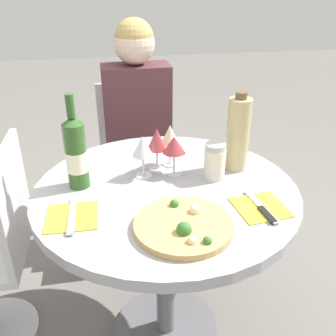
{
  "coord_description": "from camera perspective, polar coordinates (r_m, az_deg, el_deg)",
  "views": [
    {
      "loc": [
        -0.19,
        -1.08,
        1.34
      ],
      "look_at": [
        -0.0,
        -0.06,
        0.8
      ],
      "focal_mm": 40.0,
      "sensor_mm": 36.0,
      "label": 1
    }
  ],
  "objects": [
    {
      "name": "ground_plane",
      "position": [
        1.73,
        -0.28,
        -23.4
      ],
      "size": [
        12.0,
        12.0,
        0.0
      ],
      "primitive_type": "plane",
      "color": "slate",
      "rests_on": "ground"
    },
    {
      "name": "seated_diner",
      "position": [
        1.92,
        -4.31,
        2.68
      ],
      "size": [
        0.33,
        0.4,
        1.17
      ],
      "rotation": [
        0.0,
        0.0,
        3.14
      ],
      "color": "#512D33",
      "rests_on": "ground_plane"
    },
    {
      "name": "wine_bottle",
      "position": [
        1.25,
        -13.84,
        2.22
      ],
      "size": [
        0.07,
        0.07,
        0.32
      ],
      "color": "#2D5623",
      "rests_on": "dining_table"
    },
    {
      "name": "wine_glass_back_right",
      "position": [
        1.37,
        0.31,
        4.97
      ],
      "size": [
        0.07,
        0.07,
        0.16
      ],
      "color": "silver",
      "rests_on": "dining_table"
    },
    {
      "name": "sugar_shaker",
      "position": [
        1.3,
        7.13,
        1.01
      ],
      "size": [
        0.07,
        0.07,
        0.13
      ],
      "color": "silver",
      "rests_on": "dining_table"
    },
    {
      "name": "place_setting_left",
      "position": [
        1.15,
        -14.42,
        -7.25
      ],
      "size": [
        0.15,
        0.19,
        0.01
      ],
      "color": "yellow",
      "rests_on": "dining_table"
    },
    {
      "name": "tall_carafe",
      "position": [
        1.36,
        10.61,
        5.12
      ],
      "size": [
        0.08,
        0.08,
        0.29
      ],
      "color": "tan",
      "rests_on": "dining_table"
    },
    {
      "name": "chair_behind_diner",
      "position": [
        2.09,
        -4.59,
        0.81
      ],
      "size": [
        0.4,
        0.4,
        0.83
      ],
      "rotation": [
        0.0,
        0.0,
        3.14
      ],
      "color": "silver",
      "rests_on": "ground_plane"
    },
    {
      "name": "dining_table",
      "position": [
        1.34,
        -0.33,
        -7.83
      ],
      "size": [
        0.89,
        0.89,
        0.7
      ],
      "color": "slate",
      "rests_on": "ground_plane"
    },
    {
      "name": "pizza_large",
      "position": [
        1.06,
        2.42,
        -8.72
      ],
      "size": [
        0.28,
        0.28,
        0.05
      ],
      "color": "tan",
      "rests_on": "dining_table"
    },
    {
      "name": "place_setting_right",
      "position": [
        1.19,
        13.95,
        -5.87
      ],
      "size": [
        0.17,
        0.19,
        0.01
      ],
      "color": "yellow",
      "rests_on": "dining_table"
    },
    {
      "name": "wine_glass_center",
      "position": [
        1.33,
        -1.72,
        4.27
      ],
      "size": [
        0.07,
        0.07,
        0.16
      ],
      "color": "silver",
      "rests_on": "dining_table"
    },
    {
      "name": "wine_glass_front_right",
      "position": [
        1.3,
        0.93,
        3.43
      ],
      "size": [
        0.08,
        0.08,
        0.14
      ],
      "color": "silver",
      "rests_on": "dining_table"
    },
    {
      "name": "wine_glass_front_left",
      "position": [
        1.29,
        -3.88,
        3.2
      ],
      "size": [
        0.07,
        0.07,
        0.15
      ],
      "color": "silver",
      "rests_on": "dining_table"
    }
  ]
}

